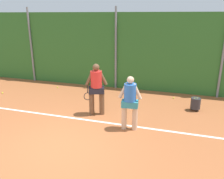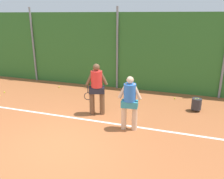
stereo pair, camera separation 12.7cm
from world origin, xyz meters
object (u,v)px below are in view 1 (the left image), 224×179
Objects in this scene: ball_hopper at (196,103)px; tennis_ball_2 at (139,99)px; tennis_ball_1 at (92,100)px; tennis_ball_3 at (58,87)px; tennis_ball_4 at (174,98)px; tennis_ball_6 at (2,93)px; player_midcourt at (96,87)px; player_foreground_near at (130,100)px.

ball_hopper reaches higher than tennis_ball_2.
tennis_ball_1 and tennis_ball_3 have the same top height.
tennis_ball_1 is at bearing -26.56° from tennis_ball_3.
tennis_ball_1 is 2.56m from tennis_ball_3.
tennis_ball_2 and tennis_ball_4 have the same top height.
ball_hopper is 7.78× the size of tennis_ball_2.
tennis_ball_3 is 1.00× the size of tennis_ball_6.
player_midcourt is at bearing -60.75° from tennis_ball_1.
tennis_ball_1 is 3.54m from tennis_ball_4.
ball_hopper is 7.78× the size of tennis_ball_3.
tennis_ball_2 is at bearing -92.30° from player_foreground_near.
tennis_ball_3 is (-2.99, 2.39, -1.02)m from player_midcourt.
tennis_ball_4 is at bearing 20.77° from tennis_ball_1.
player_foreground_near is 26.30× the size of tennis_ball_1.
tennis_ball_6 is (-4.30, -0.35, 0.00)m from tennis_ball_1.
tennis_ball_4 is at bearing 11.94° from tennis_ball_6.
player_midcourt is 1.75m from tennis_ball_1.
player_foreground_near is 5.48m from tennis_ball_3.
player_foreground_near is 3.62m from tennis_ball_4.
tennis_ball_2 is (1.21, 1.93, -1.02)m from player_midcourt.
tennis_ball_1 is (-4.14, -0.17, -0.26)m from ball_hopper.
player_foreground_near reaches higher than tennis_ball_3.
tennis_ball_4 is (1.41, 0.57, 0.00)m from tennis_ball_2.
tennis_ball_3 is (-6.43, 0.98, -0.26)m from ball_hopper.
player_midcourt is at bearing -38.66° from tennis_ball_3.
player_foreground_near is 3.05m from tennis_ball_1.
ball_hopper is 7.78× the size of tennis_ball_4.
player_midcourt is 3.96m from tennis_ball_3.
tennis_ball_3 is (-4.19, 0.46, 0.00)m from tennis_ball_2.
ball_hopper is at bearing -12.95° from tennis_ball_2.
player_midcourt is at bearing -10.11° from tennis_ball_6.
tennis_ball_6 is at bearing -30.55° from player_midcourt.
ball_hopper is (2.06, 2.18, -0.68)m from player_foreground_near.
player_midcourt is at bearing -157.75° from ball_hopper.
tennis_ball_1 and tennis_ball_4 have the same top height.
tennis_ball_2 is 4.22m from tennis_ball_3.
tennis_ball_3 is 1.00× the size of tennis_ball_4.
player_midcourt is 2.49m from tennis_ball_2.
tennis_ball_2 is (-2.24, 0.52, -0.26)m from ball_hopper.
player_midcourt is 5.18m from tennis_ball_6.
tennis_ball_4 is at bearing 1.13° from tennis_ball_3.
tennis_ball_3 and tennis_ball_6 have the same top height.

